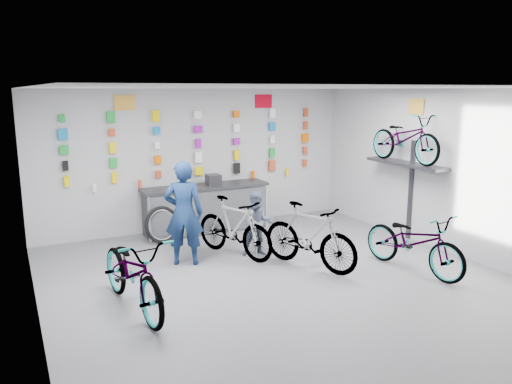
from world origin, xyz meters
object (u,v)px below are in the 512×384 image
bike_center (309,236)px  clerk (184,213)px  bike_right (414,241)px  customer (258,224)px  counter (206,209)px  bike_left (133,272)px  bike_service (234,227)px

bike_center → clerk: (-1.82, 1.13, 0.35)m
bike_center → bike_right: 1.72m
bike_center → customer: (-0.49, 0.98, 0.04)m
counter → clerk: size_ratio=1.49×
counter → bike_right: 4.38m
clerk → customer: 1.38m
clerk → bike_left: bearing=74.5°
customer → bike_left: bearing=-131.9°
bike_left → bike_right: bearing=-14.7°
bike_center → customer: size_ratio=1.55×
bike_center → customer: 1.09m
bike_center → clerk: clerk is taller
bike_center → bike_right: size_ratio=0.95×
bike_center → bike_service: bearing=104.8°
clerk → customer: size_ratio=1.52×
counter → bike_right: bike_right is taller
bike_center → customer: customer is taller
bike_center → bike_left: bearing=162.7°
bike_right → customer: customer is taller
bike_right → bike_center: bearing=139.1°
bike_left → bike_center: (3.05, 0.32, 0.01)m
counter → bike_right: bearing=-59.8°
bike_right → bike_service: (-2.34, 2.04, 0.03)m
bike_service → customer: (0.40, -0.15, 0.05)m
bike_right → customer: 2.71m
bike_right → customer: size_ratio=1.64×
clerk → customer: bearing=-161.8°
counter → customer: size_ratio=2.27×
bike_service → clerk: (-0.94, 0.00, 0.37)m
counter → bike_left: bearing=-125.8°
customer → clerk: bearing=-165.3°
counter → bike_center: bike_center is taller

